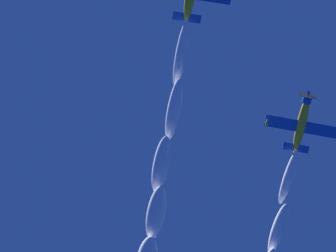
# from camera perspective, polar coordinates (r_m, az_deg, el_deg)

# --- Properties ---
(airplane_left_wingman) EXTENTS (9.10, 8.11, 2.98)m
(airplane_left_wingman) POSITION_cam_1_polar(r_m,az_deg,el_deg) (88.82, 10.57, 0.29)
(airplane_left_wingman) COLOR gold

